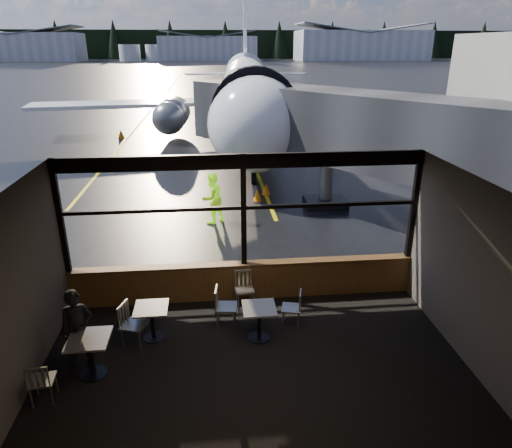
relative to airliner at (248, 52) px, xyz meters
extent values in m
plane|color=black|center=(-1.94, 98.89, -5.25)|extent=(520.00, 520.00, 0.00)
cube|color=black|center=(-1.94, -24.11, -5.24)|extent=(8.00, 6.00, 0.01)
cube|color=#38332D|center=(-1.94, -24.11, -1.75)|extent=(8.00, 6.00, 0.04)
cube|color=#4E463E|center=(-5.94, -24.11, -3.50)|extent=(0.04, 6.00, 3.50)
cube|color=#4E463E|center=(2.06, -24.11, -3.50)|extent=(0.04, 6.00, 3.50)
cube|color=#4E463E|center=(-1.94, -27.11, -3.50)|extent=(8.00, 0.04, 3.50)
cube|color=brown|center=(-1.94, -21.11, -4.80)|extent=(8.00, 0.28, 0.90)
cube|color=black|center=(-1.94, -21.11, -1.90)|extent=(8.00, 0.18, 0.30)
cube|color=black|center=(-5.89, -21.11, -3.05)|extent=(0.12, 0.12, 2.60)
cube|color=black|center=(-1.94, -21.11, -3.05)|extent=(0.12, 0.12, 2.60)
cube|color=black|center=(2.01, -21.11, -3.05)|extent=(0.12, 0.12, 2.60)
cube|color=black|center=(-1.94, -21.11, -2.95)|extent=(8.00, 0.10, 0.08)
imported|color=black|center=(-5.17, -23.26, -4.45)|extent=(0.66, 0.53, 1.59)
imported|color=#BFF219|center=(-2.63, -15.96, -4.39)|extent=(1.06, 1.04, 1.72)
cone|color=#EB5007|center=(-0.42, -13.06, -5.01)|extent=(0.34, 0.34, 0.47)
cone|color=orange|center=(-8.36, -0.12, -4.96)|extent=(0.41, 0.41, 0.57)
cylinder|color=silver|center=(-31.94, 160.89, -2.25)|extent=(8.00, 8.00, 6.00)
cylinder|color=silver|center=(-21.94, 160.89, -2.25)|extent=(8.00, 8.00, 6.00)
cylinder|color=silver|center=(-11.94, 160.89, -2.25)|extent=(8.00, 8.00, 6.00)
cube|color=black|center=(-1.94, 188.89, 0.75)|extent=(360.00, 3.00, 12.00)
cone|color=orange|center=(-0.86, -13.81, -5.01)|extent=(0.34, 0.34, 0.48)
camera|label=1|loc=(-2.64, -30.63, 0.41)|focal=32.00mm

